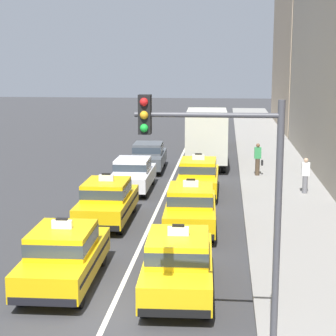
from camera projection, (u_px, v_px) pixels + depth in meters
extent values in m
plane|color=#353538|center=(110.00, 312.00, 14.76)|extent=(160.00, 160.00, 0.00)
cube|color=silver|center=(177.00, 167.00, 34.33)|extent=(0.14, 80.00, 0.01)
cube|color=gray|center=(282.00, 186.00, 28.88)|extent=(4.00, 90.00, 0.15)
cylinder|color=black|center=(54.00, 254.00, 18.11)|extent=(0.25, 0.65, 0.64)
cylinder|color=black|center=(101.00, 256.00, 18.00)|extent=(0.25, 0.65, 0.64)
cylinder|color=black|center=(22.00, 293.00, 15.11)|extent=(0.25, 0.65, 0.64)
cylinder|color=black|center=(79.00, 295.00, 15.00)|extent=(0.25, 0.65, 0.64)
cube|color=yellow|center=(65.00, 261.00, 16.49)|extent=(1.90, 4.54, 0.70)
cube|color=black|center=(64.00, 259.00, 16.48)|extent=(1.92, 4.18, 0.10)
cube|color=yellow|center=(62.00, 240.00, 16.22)|extent=(1.65, 2.14, 0.64)
cube|color=#2D3842|center=(62.00, 240.00, 16.22)|extent=(1.67, 2.16, 0.35)
cube|color=white|center=(62.00, 224.00, 16.14)|extent=(0.56, 0.13, 0.24)
cube|color=black|center=(62.00, 219.00, 16.11)|extent=(0.32, 0.12, 0.06)
cube|color=black|center=(82.00, 245.00, 18.70)|extent=(1.71, 0.18, 0.20)
cube|color=black|center=(43.00, 301.00, 14.37)|extent=(1.71, 0.18, 0.20)
cylinder|color=black|center=(97.00, 204.00, 24.35)|extent=(0.24, 0.64, 0.64)
cylinder|color=black|center=(132.00, 205.00, 24.22)|extent=(0.24, 0.64, 0.64)
cylinder|color=black|center=(80.00, 224.00, 21.35)|extent=(0.24, 0.64, 0.64)
cylinder|color=black|center=(120.00, 226.00, 21.22)|extent=(0.24, 0.64, 0.64)
cube|color=yellow|center=(107.00, 205.00, 22.72)|extent=(1.83, 4.51, 0.70)
cube|color=black|center=(107.00, 204.00, 22.71)|extent=(1.85, 4.15, 0.10)
cube|color=yellow|center=(106.00, 189.00, 22.45)|extent=(1.62, 2.11, 0.64)
cube|color=#2D3842|center=(106.00, 189.00, 22.45)|extent=(1.64, 2.13, 0.35)
cube|color=white|center=(106.00, 178.00, 22.37)|extent=(0.56, 0.12, 0.24)
cube|color=black|center=(106.00, 174.00, 22.34)|extent=(0.32, 0.11, 0.06)
cube|color=black|center=(118.00, 198.00, 24.93)|extent=(1.71, 0.15, 0.20)
cube|color=black|center=(96.00, 228.00, 20.61)|extent=(1.71, 0.15, 0.20)
cylinder|color=black|center=(123.00, 178.00, 29.65)|extent=(0.24, 0.64, 0.64)
cylinder|color=black|center=(152.00, 178.00, 29.52)|extent=(0.24, 0.64, 0.64)
cylinder|color=black|center=(113.00, 190.00, 26.87)|extent=(0.24, 0.64, 0.64)
cylinder|color=black|center=(144.00, 191.00, 26.74)|extent=(0.24, 0.64, 0.64)
cube|color=silver|center=(133.00, 177.00, 28.13)|extent=(1.79, 4.31, 0.66)
cube|color=silver|center=(133.00, 165.00, 27.92)|extent=(1.57, 1.91, 0.60)
cube|color=#2D3842|center=(133.00, 165.00, 27.92)|extent=(1.59, 1.93, 0.33)
cylinder|color=black|center=(139.00, 160.00, 34.75)|extent=(0.26, 0.65, 0.64)
cylinder|color=black|center=(163.00, 161.00, 34.65)|extent=(0.26, 0.65, 0.64)
cylinder|color=black|center=(133.00, 169.00, 31.97)|extent=(0.26, 0.65, 0.64)
cylinder|color=black|center=(159.00, 170.00, 31.87)|extent=(0.26, 0.65, 0.64)
cube|color=#4C5156|center=(148.00, 159.00, 33.25)|extent=(1.87, 4.34, 0.66)
cube|color=#4C5156|center=(148.00, 148.00, 33.04)|extent=(1.61, 1.94, 0.60)
cube|color=#2D3842|center=(148.00, 148.00, 33.04)|extent=(1.63, 1.96, 0.33)
cylinder|color=black|center=(156.00, 262.00, 17.47)|extent=(0.26, 0.65, 0.64)
cylinder|color=black|center=(206.00, 263.00, 17.38)|extent=(0.26, 0.65, 0.64)
cylinder|color=black|center=(146.00, 304.00, 14.46)|extent=(0.26, 0.65, 0.64)
cylinder|color=black|center=(206.00, 305.00, 14.37)|extent=(0.26, 0.65, 0.64)
cube|color=yellow|center=(178.00, 269.00, 15.86)|extent=(1.96, 4.56, 0.70)
cube|color=black|center=(178.00, 267.00, 15.85)|extent=(1.97, 4.20, 0.10)
cube|color=yellow|center=(178.00, 247.00, 15.59)|extent=(1.68, 2.16, 0.64)
cube|color=#2D3842|center=(178.00, 247.00, 15.59)|extent=(1.70, 2.18, 0.35)
cube|color=white|center=(178.00, 231.00, 15.50)|extent=(0.56, 0.14, 0.24)
cube|color=black|center=(178.00, 226.00, 15.48)|extent=(0.32, 0.12, 0.06)
cube|color=black|center=(182.00, 251.00, 18.07)|extent=(1.71, 0.20, 0.20)
cube|color=black|center=(174.00, 313.00, 13.73)|extent=(1.71, 0.20, 0.20)
cylinder|color=black|center=(173.00, 210.00, 23.33)|extent=(0.26, 0.65, 0.64)
cylinder|color=black|center=(210.00, 211.00, 23.23)|extent=(0.26, 0.65, 0.64)
cylinder|color=black|center=(168.00, 233.00, 20.33)|extent=(0.26, 0.65, 0.64)
cylinder|color=black|center=(211.00, 234.00, 20.23)|extent=(0.26, 0.65, 0.64)
cube|color=yellow|center=(191.00, 212.00, 21.72)|extent=(1.94, 4.55, 0.70)
cube|color=black|center=(191.00, 211.00, 21.71)|extent=(1.95, 4.19, 0.10)
cube|color=yellow|center=(191.00, 195.00, 21.45)|extent=(1.66, 2.15, 0.64)
cube|color=#2D3842|center=(191.00, 195.00, 21.45)|extent=(1.68, 2.17, 0.35)
cube|color=white|center=(191.00, 184.00, 21.37)|extent=(0.56, 0.14, 0.24)
cube|color=black|center=(191.00, 180.00, 21.34)|extent=(0.32, 0.12, 0.06)
cube|color=black|center=(192.00, 204.00, 23.93)|extent=(1.71, 0.19, 0.20)
cube|color=black|center=(189.00, 236.00, 19.60)|extent=(1.71, 0.19, 0.20)
cylinder|color=black|center=(185.00, 181.00, 29.02)|extent=(0.24, 0.64, 0.64)
cylinder|color=black|center=(215.00, 181.00, 28.88)|extent=(0.24, 0.64, 0.64)
cylinder|color=black|center=(180.00, 195.00, 26.02)|extent=(0.24, 0.64, 0.64)
cylinder|color=black|center=(213.00, 195.00, 25.88)|extent=(0.24, 0.64, 0.64)
cube|color=yellow|center=(198.00, 180.00, 27.39)|extent=(1.81, 4.50, 0.70)
cube|color=black|center=(198.00, 179.00, 27.38)|extent=(1.83, 4.14, 0.10)
cube|color=yellow|center=(198.00, 167.00, 27.12)|extent=(1.61, 2.10, 0.64)
cube|color=#2D3842|center=(198.00, 167.00, 27.12)|extent=(1.63, 2.12, 0.35)
cube|color=white|center=(198.00, 157.00, 27.03)|extent=(0.56, 0.12, 0.24)
cube|color=black|center=(198.00, 154.00, 27.01)|extent=(0.32, 0.11, 0.06)
cube|color=black|center=(200.00, 176.00, 29.59)|extent=(1.71, 0.14, 0.20)
cube|color=black|center=(196.00, 196.00, 25.27)|extent=(1.71, 0.14, 0.20)
cylinder|color=black|center=(191.00, 155.00, 36.50)|extent=(0.26, 0.65, 0.64)
cylinder|color=black|center=(222.00, 156.00, 36.37)|extent=(0.26, 0.65, 0.64)
cylinder|color=black|center=(189.00, 167.00, 32.68)|extent=(0.26, 0.65, 0.64)
cylinder|color=black|center=(223.00, 167.00, 32.55)|extent=(0.26, 0.65, 0.64)
cube|color=black|center=(207.00, 137.00, 37.21)|extent=(2.16, 2.26, 2.10)
cube|color=#2D3842|center=(207.00, 130.00, 38.20)|extent=(1.93, 0.12, 0.76)
cube|color=beige|center=(207.00, 135.00, 33.91)|extent=(2.45, 5.27, 2.70)
cylinder|color=black|center=(200.00, 139.00, 44.13)|extent=(0.26, 0.65, 0.64)
cylinder|color=black|center=(219.00, 139.00, 44.05)|extent=(0.26, 0.65, 0.64)
cylinder|color=black|center=(200.00, 144.00, 41.13)|extent=(0.26, 0.65, 0.64)
cylinder|color=black|center=(221.00, 145.00, 41.04)|extent=(0.26, 0.65, 0.64)
cube|color=yellow|center=(210.00, 137.00, 42.52)|extent=(1.98, 4.57, 0.70)
cube|color=black|center=(210.00, 136.00, 42.51)|extent=(1.98, 4.21, 0.10)
cube|color=yellow|center=(210.00, 128.00, 42.25)|extent=(1.68, 2.16, 0.64)
cube|color=#2D3842|center=(210.00, 128.00, 42.25)|extent=(1.70, 2.18, 0.35)
cube|color=white|center=(210.00, 122.00, 42.17)|extent=(0.56, 0.14, 0.24)
cube|color=black|center=(210.00, 119.00, 42.14)|extent=(0.32, 0.12, 0.06)
cube|color=black|center=(210.00, 136.00, 44.74)|extent=(1.71, 0.21, 0.20)
cube|color=black|center=(210.00, 144.00, 40.40)|extent=(1.71, 0.21, 0.20)
cylinder|color=#473828|center=(257.00, 167.00, 31.11)|extent=(0.24, 0.24, 0.90)
cube|color=#338C4C|center=(258.00, 153.00, 30.97)|extent=(0.36, 0.22, 0.59)
sphere|color=brown|center=(258.00, 145.00, 30.89)|extent=(0.20, 0.20, 0.20)
cube|color=black|center=(262.00, 163.00, 31.04)|extent=(0.10, 0.20, 0.28)
cylinder|color=slate|center=(305.00, 184.00, 27.00)|extent=(0.24, 0.24, 0.82)
cube|color=silver|center=(306.00, 169.00, 26.87)|extent=(0.36, 0.22, 0.62)
sphere|color=tan|center=(306.00, 160.00, 26.79)|extent=(0.20, 0.20, 0.20)
cylinder|color=#47474C|center=(277.00, 240.00, 11.55)|extent=(0.14, 0.14, 5.50)
cylinder|color=#47474C|center=(207.00, 115.00, 11.23)|extent=(2.80, 0.10, 0.10)
cube|color=black|center=(145.00, 114.00, 11.35)|extent=(0.24, 0.24, 0.76)
sphere|color=red|center=(144.00, 102.00, 11.17)|extent=(0.16, 0.16, 0.16)
sphere|color=orange|center=(144.00, 115.00, 11.22)|extent=(0.16, 0.16, 0.16)
sphere|color=green|center=(144.00, 128.00, 11.27)|extent=(0.16, 0.16, 0.16)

